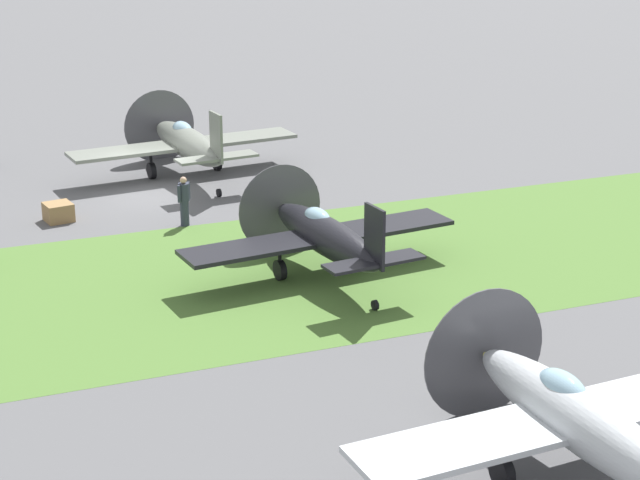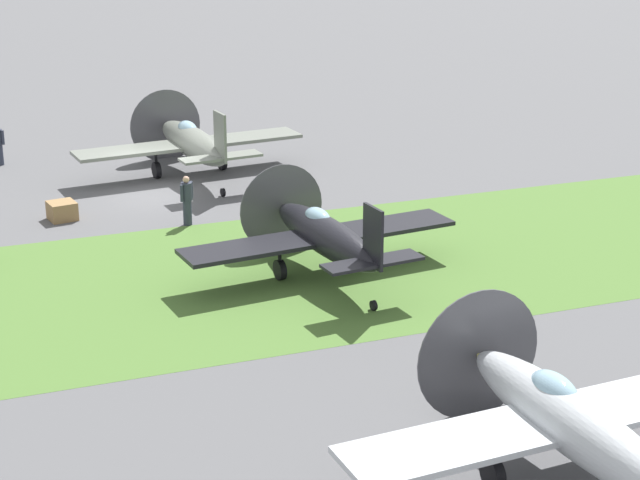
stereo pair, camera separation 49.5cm
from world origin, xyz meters
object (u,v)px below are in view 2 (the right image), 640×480
(ground_crew_mechanic, at_px, (187,199))
(airplane_lead, at_px, (192,142))
(airplane_wingman, at_px, (324,235))
(airplane_trail, at_px, (566,419))
(supply_crate, at_px, (62,211))

(ground_crew_mechanic, bearing_deg, airplane_lead, -142.78)
(airplane_wingman, relative_size, ground_crew_mechanic, 5.06)
(airplane_lead, distance_m, airplane_trail, 24.70)
(airplane_wingman, distance_m, airplane_trail, 12.36)
(airplane_wingman, xyz_separation_m, ground_crew_mechanic, (-2.63, 6.24, -0.39))
(ground_crew_mechanic, height_order, supply_crate, ground_crew_mechanic)
(ground_crew_mechanic, bearing_deg, airplane_trail, 62.04)
(airplane_lead, xyz_separation_m, airplane_wingman, (0.91, -12.32, -0.09))
(ground_crew_mechanic, relative_size, supply_crate, 1.92)
(airplane_lead, bearing_deg, supply_crate, -151.07)
(airplane_wingman, bearing_deg, airplane_lead, 87.94)
(airplane_lead, relative_size, supply_crate, 10.38)
(airplane_wingman, distance_m, ground_crew_mechanic, 6.78)
(airplane_lead, relative_size, airplane_trail, 1.01)
(airplane_lead, relative_size, ground_crew_mechanic, 5.40)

